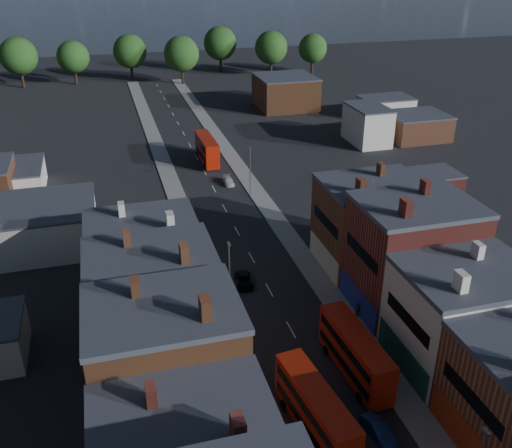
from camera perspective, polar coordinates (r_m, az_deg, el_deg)
pavement_west at (r=81.94m, az=-6.67°, el=-0.60°), size 3.00×200.00×0.12m
pavement_east at (r=84.57m, az=2.03°, el=0.47°), size 3.00×200.00×0.12m
lamp_post_2 at (r=62.64m, az=-2.66°, el=-4.66°), size 0.25×0.70×8.12m
lamp_post_3 at (r=91.22m, az=-0.59°, el=5.64°), size 0.25×0.70×8.12m
bus_0 at (r=49.36m, az=5.99°, el=-18.07°), size 3.74×10.95×4.63m
bus_1 at (r=55.35m, az=9.89°, el=-12.59°), size 3.18×10.91×4.66m
bus_2 at (r=106.95m, az=-4.93°, el=7.49°), size 2.85×10.98×4.73m
car_1 at (r=51.31m, az=12.14°, el=-19.47°), size 1.83×3.93×1.25m
car_2 at (r=68.68m, az=-1.21°, el=-5.63°), size 2.45×4.38×1.16m
car_3 at (r=97.20m, az=-2.77°, el=4.32°), size 1.62×3.80×1.09m
ped_3 at (r=63.91m, az=10.07°, el=-8.42°), size 0.62×1.02×1.62m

